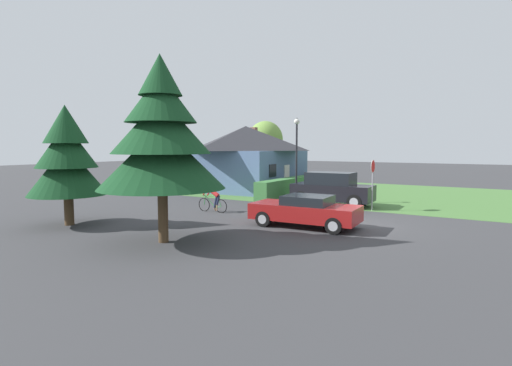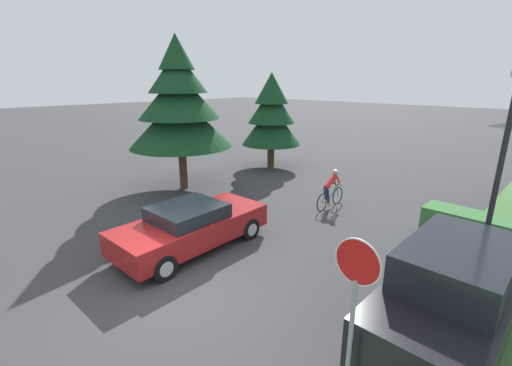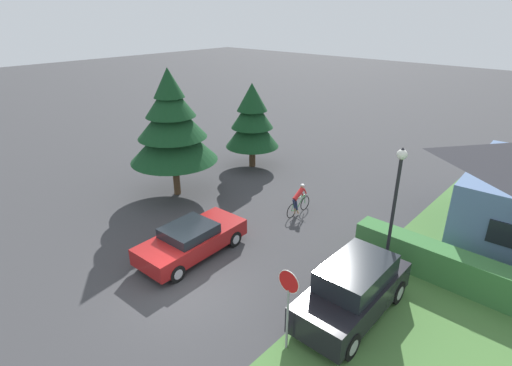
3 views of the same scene
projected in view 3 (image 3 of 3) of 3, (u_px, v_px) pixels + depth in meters
ground_plane at (186, 289)px, 14.11m from camera, size 140.00×140.00×0.00m
sedan_left_lane at (192, 240)px, 15.83m from camera, size 2.09×4.61×1.35m
cyclist at (299, 200)px, 19.05m from camera, size 0.44×1.82×1.49m
parked_suv_right at (353, 290)px, 12.58m from camera, size 1.96×4.60×1.92m
stop_sign at (288, 295)px, 10.92m from camera, size 0.69×0.07×2.70m
street_lamp at (395, 197)px, 13.14m from camera, size 0.34×0.34×5.13m
conifer_tall_near at (172, 126)px, 19.94m from camera, size 4.45×4.45×6.59m
conifer_tall_far at (252, 120)px, 24.04m from camera, size 3.26×3.26×5.17m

